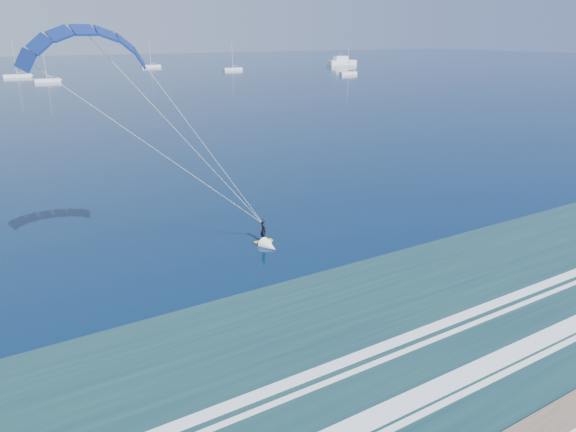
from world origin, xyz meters
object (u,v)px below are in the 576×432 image
Objects in this scene: kitesurfer_rig at (187,142)px; sailboat_4 at (151,66)px; sailboat_2 at (17,76)px; sailboat_3 at (47,80)px; sailboat_5 at (233,69)px; sailboat_6 at (348,73)px; motor_yacht at (342,61)px.

sailboat_4 is (68.16, 236.81, -8.58)m from kitesurfer_rig.
sailboat_2 is 29.57m from sailboat_3.
sailboat_5 is (25.94, -42.59, -0.00)m from sailboat_4.
kitesurfer_rig is 1.69× the size of sailboat_6.
kitesurfer_rig reaches higher than motor_yacht.
sailboat_2 is at bearing -178.60° from motor_yacht.
kitesurfer_rig is at bearing -93.77° from sailboat_3.
sailboat_3 is at bearing 86.23° from kitesurfer_rig.
sailboat_3 is (7.30, -28.66, -0.01)m from sailboat_2.
sailboat_5 is (90.10, -6.08, -0.01)m from sailboat_2.
sailboat_6 is at bearing -24.72° from sailboat_2.
kitesurfer_rig reaches higher than sailboat_2.
motor_yacht is 1.44× the size of sailboat_3.
motor_yacht is at bearing 11.99° from sailboat_3.
kitesurfer_rig is 191.07m from sailboat_6.
sailboat_2 reaches higher than sailboat_3.
sailboat_6 is at bearing -58.63° from sailboat_4.
sailboat_6 is (30.02, -49.21, -0.01)m from sailboat_5.
sailboat_3 is (11.31, 171.65, -8.59)m from kitesurfer_rig.
sailboat_3 is at bearing -164.75° from sailboat_5.
sailboat_2 is (4.01, 200.30, -8.58)m from kitesurfer_rig.
sailboat_3 is 0.91× the size of sailboat_4.
sailboat_6 is (112.82, -26.64, -0.01)m from sailboat_3.
sailboat_4 is at bearing 48.90° from sailboat_3.
sailboat_2 is at bearing 155.28° from sailboat_6.
sailboat_3 is 86.48m from sailboat_4.
sailboat_5 is at bearing -3.86° from sailboat_2.
sailboat_5 is 57.65m from sailboat_6.
kitesurfer_rig is 262.45m from motor_yacht.
sailboat_2 is 1.13× the size of sailboat_3.
sailboat_4 reaches higher than sailboat_6.
sailboat_4 is (64.15, 36.51, -0.00)m from sailboat_2.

